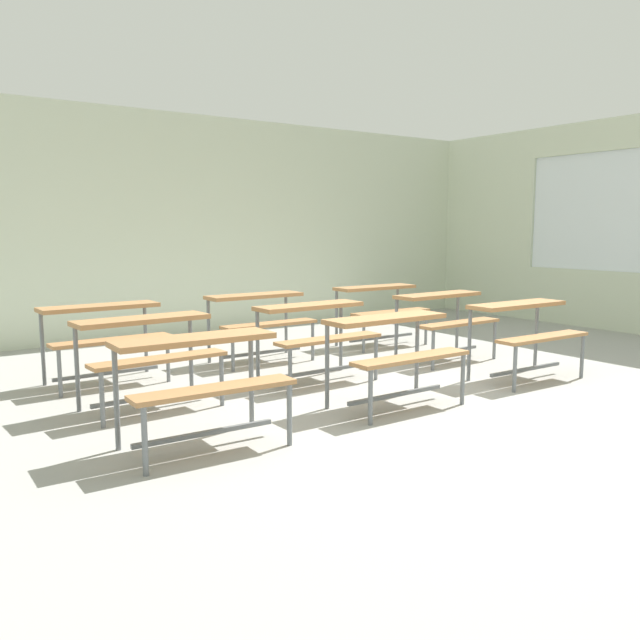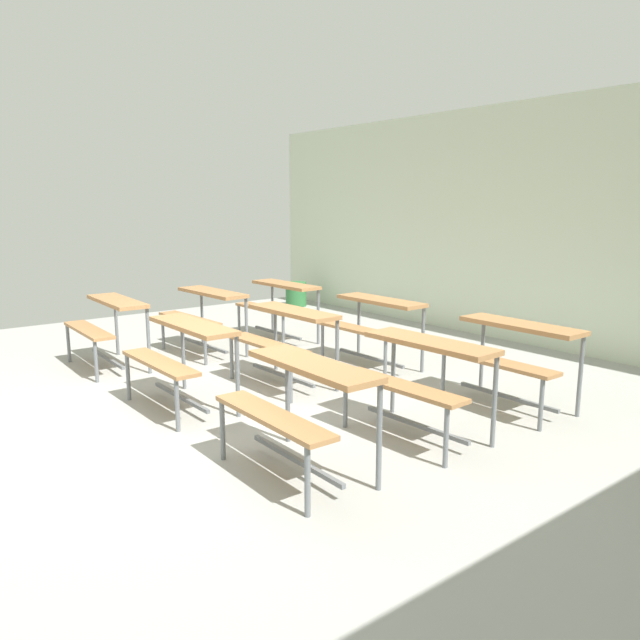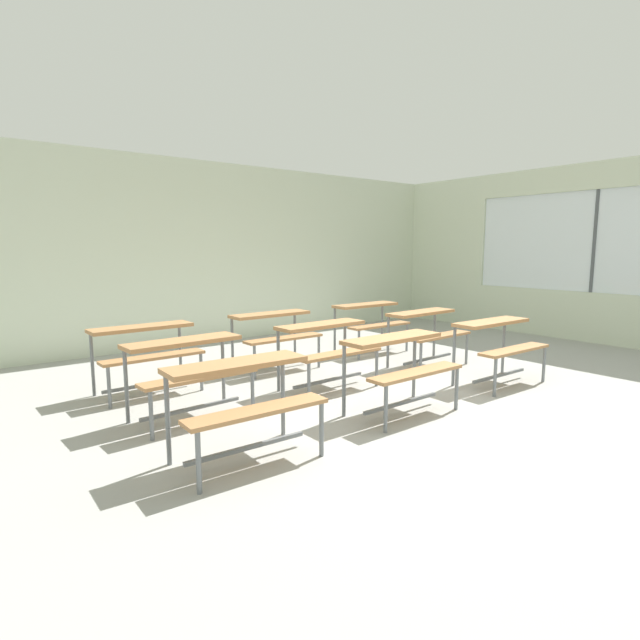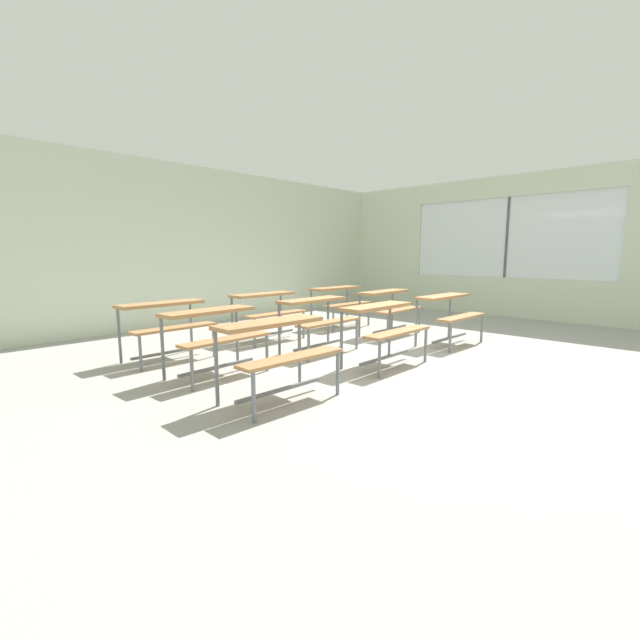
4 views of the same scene
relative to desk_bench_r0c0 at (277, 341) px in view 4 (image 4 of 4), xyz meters
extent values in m
cube|color=#9E9E99|center=(2.02, 0.10, -0.59)|extent=(10.00, 9.00, 0.05)
cube|color=beige|center=(2.02, 4.60, 0.94)|extent=(10.00, 0.12, 3.00)
cube|color=beige|center=(7.02, 0.10, -0.14)|extent=(0.12, 9.00, 0.85)
cube|color=beige|center=(7.02, 0.10, 2.21)|extent=(0.12, 9.00, 0.45)
cube|color=beige|center=(7.02, 3.65, 1.14)|extent=(0.12, 1.90, 1.70)
cube|color=white|center=(7.02, 0.60, 1.14)|extent=(0.02, 4.20, 1.70)
cube|color=#4C5156|center=(7.02, 0.60, 1.14)|extent=(0.06, 0.05, 1.70)
cube|color=#A87547|center=(0.00, 0.11, 0.16)|extent=(1.11, 0.35, 0.04)
cube|color=#A87547|center=(-0.01, -0.21, -0.12)|extent=(1.11, 0.25, 0.03)
cylinder|color=slate|center=(-0.49, 0.26, -0.20)|extent=(0.04, 0.04, 0.72)
cylinder|color=slate|center=(0.51, 0.24, -0.20)|extent=(0.04, 0.04, 0.72)
cylinder|color=slate|center=(-0.51, -0.29, -0.34)|extent=(0.04, 0.04, 0.44)
cylinder|color=slate|center=(0.49, -0.31, -0.34)|extent=(0.04, 0.04, 0.44)
cube|color=slate|center=(0.00, -0.03, -0.46)|extent=(1.00, 0.06, 0.03)
cube|color=#A87547|center=(1.73, 0.14, 0.16)|extent=(1.10, 0.33, 0.04)
cube|color=#A87547|center=(1.73, -0.18, -0.12)|extent=(1.10, 0.23, 0.03)
cylinder|color=slate|center=(1.23, 0.28, -0.20)|extent=(0.04, 0.04, 0.72)
cylinder|color=slate|center=(2.23, 0.29, -0.20)|extent=(0.04, 0.04, 0.72)
cylinder|color=slate|center=(1.24, -0.27, -0.34)|extent=(0.04, 0.04, 0.44)
cylinder|color=slate|center=(2.24, -0.26, -0.34)|extent=(0.04, 0.04, 0.44)
cube|color=slate|center=(1.73, 0.00, -0.46)|extent=(1.00, 0.04, 0.03)
cube|color=#A87547|center=(3.43, 0.16, 0.16)|extent=(1.10, 0.34, 0.04)
cube|color=#A87547|center=(3.43, -0.16, -0.12)|extent=(1.10, 0.24, 0.03)
cylinder|color=slate|center=(2.93, 0.30, -0.20)|extent=(0.04, 0.04, 0.72)
cylinder|color=slate|center=(3.93, 0.29, -0.20)|extent=(0.04, 0.04, 0.72)
cylinder|color=slate|center=(2.93, -0.25, -0.34)|extent=(0.04, 0.04, 0.44)
cylinder|color=slate|center=(3.93, -0.26, -0.34)|extent=(0.04, 0.04, 0.44)
cube|color=slate|center=(3.43, 0.02, -0.46)|extent=(1.00, 0.05, 0.03)
cube|color=#A87547|center=(0.05, 1.24, 0.16)|extent=(1.11, 0.37, 0.04)
cube|color=#A87547|center=(0.07, 0.92, -0.12)|extent=(1.11, 0.27, 0.03)
cylinder|color=slate|center=(-0.46, 1.36, -0.20)|extent=(0.04, 0.04, 0.72)
cylinder|color=slate|center=(0.54, 1.41, -0.20)|extent=(0.04, 0.04, 0.72)
cylinder|color=slate|center=(-0.43, 0.81, -0.34)|extent=(0.04, 0.04, 0.44)
cylinder|color=slate|center=(0.57, 0.86, -0.34)|extent=(0.04, 0.04, 0.44)
cube|color=slate|center=(0.06, 1.10, -0.46)|extent=(1.00, 0.08, 0.03)
cube|color=#A87547|center=(1.71, 1.24, 0.16)|extent=(1.11, 0.35, 0.04)
cube|color=#A87547|center=(1.71, 0.92, -0.12)|extent=(1.11, 0.25, 0.03)
cylinder|color=slate|center=(1.20, 1.37, -0.20)|extent=(0.04, 0.04, 0.72)
cylinder|color=slate|center=(2.20, 1.39, -0.20)|extent=(0.04, 0.04, 0.72)
cylinder|color=slate|center=(1.22, 0.82, -0.34)|extent=(0.04, 0.04, 0.44)
cylinder|color=slate|center=(2.22, 0.84, -0.34)|extent=(0.04, 0.04, 0.44)
cube|color=slate|center=(1.71, 1.10, -0.46)|extent=(1.00, 0.06, 0.03)
cube|color=#A87547|center=(3.46, 1.26, 0.16)|extent=(1.11, 0.36, 0.04)
cube|color=#A87547|center=(3.47, 0.94, -0.12)|extent=(1.11, 0.26, 0.03)
cylinder|color=slate|center=(2.96, 1.38, -0.20)|extent=(0.04, 0.04, 0.72)
cylinder|color=slate|center=(3.96, 1.42, -0.20)|extent=(0.04, 0.04, 0.72)
cylinder|color=slate|center=(2.98, 0.83, -0.34)|extent=(0.04, 0.04, 0.44)
cylinder|color=slate|center=(3.98, 0.87, -0.34)|extent=(0.04, 0.04, 0.44)
cube|color=slate|center=(3.47, 1.12, -0.46)|extent=(1.00, 0.07, 0.03)
cube|color=#A87547|center=(0.02, 2.33, 0.16)|extent=(1.11, 0.35, 0.04)
cube|color=#A87547|center=(0.03, 2.01, -0.12)|extent=(1.11, 0.25, 0.03)
cylinder|color=slate|center=(-0.48, 2.45, -0.20)|extent=(0.04, 0.04, 0.72)
cylinder|color=slate|center=(0.52, 2.48, -0.20)|extent=(0.04, 0.04, 0.72)
cylinder|color=slate|center=(-0.46, 1.90, -0.34)|extent=(0.04, 0.04, 0.44)
cylinder|color=slate|center=(0.53, 1.93, -0.34)|extent=(0.04, 0.04, 0.44)
cube|color=slate|center=(0.03, 2.19, -0.46)|extent=(1.00, 0.06, 0.03)
cube|color=#A87547|center=(1.75, 2.38, 0.16)|extent=(1.10, 0.33, 0.04)
cube|color=#A87547|center=(1.75, 2.06, -0.12)|extent=(1.10, 0.23, 0.03)
cylinder|color=slate|center=(1.25, 2.52, -0.20)|extent=(0.04, 0.04, 0.72)
cylinder|color=slate|center=(2.25, 2.53, -0.20)|extent=(0.04, 0.04, 0.72)
cylinder|color=slate|center=(1.25, 1.97, -0.34)|extent=(0.04, 0.04, 0.44)
cylinder|color=slate|center=(2.25, 1.98, -0.34)|extent=(0.04, 0.04, 0.44)
cube|color=slate|center=(1.75, 2.24, -0.46)|extent=(1.00, 0.04, 0.03)
cube|color=#A87547|center=(3.49, 2.40, 0.16)|extent=(1.10, 0.33, 0.04)
cube|color=#A87547|center=(3.49, 2.08, -0.12)|extent=(1.10, 0.23, 0.03)
cylinder|color=slate|center=(3.00, 2.54, -0.20)|extent=(0.04, 0.04, 0.72)
cylinder|color=slate|center=(4.00, 2.53, -0.20)|extent=(0.04, 0.04, 0.72)
cylinder|color=slate|center=(2.99, 1.99, -0.34)|extent=(0.04, 0.04, 0.44)
cylinder|color=slate|center=(3.99, 1.98, -0.34)|extent=(0.04, 0.04, 0.44)
cube|color=slate|center=(3.49, 2.26, -0.46)|extent=(1.00, 0.04, 0.03)
camera|label=1|loc=(-1.80, -3.95, 0.90)|focal=36.73mm
camera|label=2|loc=(6.51, -2.20, 1.21)|focal=34.31mm
camera|label=3|loc=(-1.78, -3.20, 1.04)|focal=28.00mm
camera|label=4|loc=(-2.55, -2.98, 0.80)|focal=24.15mm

